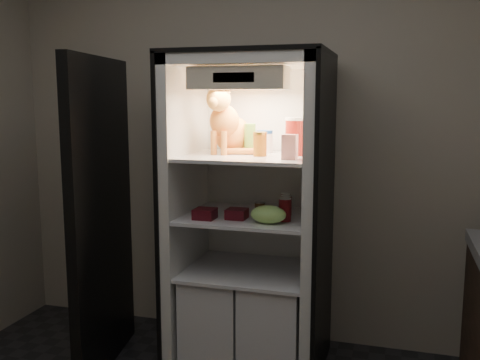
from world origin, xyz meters
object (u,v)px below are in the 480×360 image
at_px(refrigerator, 251,237).
at_px(grape_bag, 268,214).
at_px(parmesan_shaker, 250,139).
at_px(pepper_jar, 296,136).
at_px(salsa_jar, 260,144).
at_px(condiment_jar, 260,208).
at_px(mayo_tub, 265,142).
at_px(soda_can_a, 286,203).
at_px(cream_carton, 290,147).
at_px(soda_can_c, 285,210).
at_px(berry_box_right, 237,214).
at_px(soda_can_b, 286,206).
at_px(tabby_cat, 228,126).
at_px(berry_box_left, 205,214).

xyz_separation_m(refrigerator, grape_bag, (0.16, -0.24, 0.20)).
distance_m(parmesan_shaker, pepper_jar, 0.28).
height_order(salsa_jar, condiment_jar, salsa_jar).
bearing_deg(salsa_jar, grape_bag, -60.01).
bearing_deg(pepper_jar, mayo_tub, 158.97).
height_order(soda_can_a, condiment_jar, soda_can_a).
bearing_deg(salsa_jar, mayo_tub, 96.11).
height_order(cream_carton, soda_can_a, cream_carton).
bearing_deg(grape_bag, condiment_jar, 117.32).
xyz_separation_m(soda_can_a, soda_can_c, (0.04, -0.24, 0.01)).
xyz_separation_m(soda_can_a, grape_bag, (-0.03, -0.32, -0.01)).
distance_m(grape_bag, berry_box_right, 0.21).
height_order(refrigerator, soda_can_b, refrigerator).
xyz_separation_m(soda_can_c, condiment_jar, (-0.17, 0.11, -0.02)).
bearing_deg(refrigerator, salsa_jar, -50.03).
height_order(tabby_cat, soda_can_c, tabby_cat).
xyz_separation_m(salsa_jar, berry_box_right, (-0.11, -0.09, -0.39)).
bearing_deg(berry_box_left, mayo_tub, 52.45).
distance_m(pepper_jar, berry_box_right, 0.56).
distance_m(salsa_jar, grape_bag, 0.41).
relative_size(parmesan_shaker, berry_box_left, 1.51).
height_order(salsa_jar, soda_can_c, salsa_jar).
distance_m(soda_can_c, berry_box_left, 0.45).
bearing_deg(grape_bag, berry_box_left, 179.37).
xyz_separation_m(refrigerator, mayo_tub, (0.05, 0.11, 0.57)).
bearing_deg(condiment_jar, soda_can_a, 45.80).
height_order(tabby_cat, berry_box_right, tabby_cat).
xyz_separation_m(refrigerator, tabby_cat, (-0.15, 0.03, 0.66)).
relative_size(mayo_tub, soda_can_b, 1.15).
relative_size(refrigerator, parmesan_shaker, 10.62).
bearing_deg(soda_can_a, pepper_jar, -37.70).
bearing_deg(mayo_tub, condiment_jar, -85.49).
bearing_deg(refrigerator, parmesan_shaker, 125.64).
bearing_deg(berry_box_left, soda_can_c, 9.14).
relative_size(tabby_cat, condiment_jar, 5.18).
bearing_deg(soda_can_b, grape_bag, -103.69).
bearing_deg(parmesan_shaker, berry_box_right, -95.46).
xyz_separation_m(cream_carton, soda_can_b, (-0.05, 0.17, -0.36)).
relative_size(pepper_jar, soda_can_a, 1.92).
height_order(parmesan_shaker, soda_can_a, parmesan_shaker).
height_order(pepper_jar, soda_can_c, pepper_jar).
xyz_separation_m(soda_can_c, grape_bag, (-0.08, -0.08, -0.02)).
xyz_separation_m(refrigerator, soda_can_c, (0.24, -0.16, 0.21)).
relative_size(parmesan_shaker, condiment_jar, 2.15).
bearing_deg(grape_bag, parmesan_shaker, 124.06).
height_order(soda_can_a, berry_box_left, soda_can_a).
relative_size(soda_can_b, berry_box_right, 1.04).
xyz_separation_m(parmesan_shaker, condiment_jar, (0.08, -0.08, -0.40)).
height_order(grape_bag, berry_box_right, grape_bag).
bearing_deg(grape_bag, berry_box_right, 163.48).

